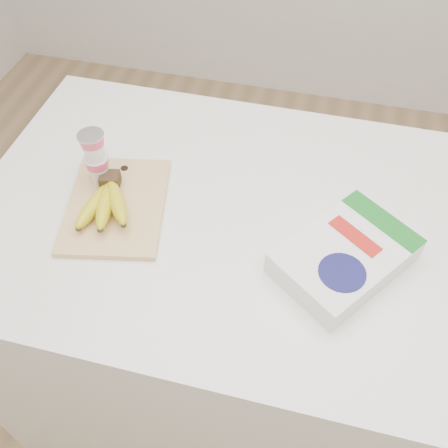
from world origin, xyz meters
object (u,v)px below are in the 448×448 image
(bananas, at_px, (106,202))
(yogurt_stack, at_px, (95,156))
(cutting_board, at_px, (116,205))
(table, at_px, (234,316))
(cereal_box, at_px, (345,256))

(bananas, xyz_separation_m, yogurt_stack, (-0.05, 0.09, 0.06))
(bananas, bearing_deg, cutting_board, 57.80)
(table, distance_m, cereal_box, 0.61)
(table, xyz_separation_m, cutting_board, (-0.30, -0.05, 0.52))
(cutting_board, distance_m, bananas, 0.04)
(yogurt_stack, xyz_separation_m, cereal_box, (0.63, -0.11, -0.07))
(cutting_board, relative_size, bananas, 1.64)
(table, distance_m, cutting_board, 0.60)
(cutting_board, bearing_deg, yogurt_stack, 122.97)
(table, height_order, bananas, bananas)
(cutting_board, bearing_deg, bananas, -133.79)
(yogurt_stack, bearing_deg, cereal_box, -9.58)
(table, bearing_deg, cutting_board, -169.91)
(bananas, distance_m, cereal_box, 0.58)
(cutting_board, distance_m, cereal_box, 0.57)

